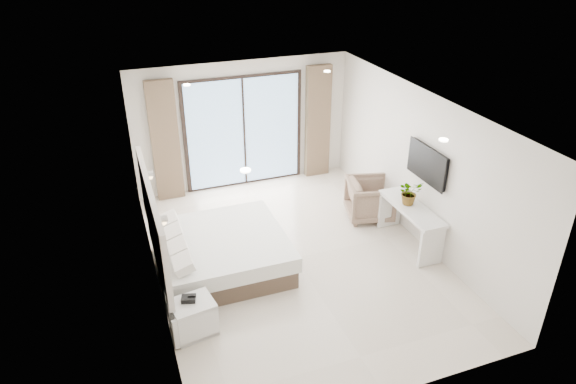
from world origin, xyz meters
The scene contains 8 objects.
ground centered at (0.00, 0.00, 0.00)m, with size 6.20×6.20×0.00m, color beige.
room_shell centered at (-0.20, 0.76, 1.58)m, with size 4.62×6.22×2.72m.
bed centered at (-1.27, 0.17, 0.31)m, with size 2.09×1.99×0.72m.
nightstand centered at (-1.97, -1.19, 0.26)m, with size 0.64×0.56×0.52m.
phone centered at (-2.00, -1.14, 0.56)m, with size 0.19×0.15×0.06m, color black.
console_desk centered at (2.04, -0.29, 0.56)m, with size 0.47×1.50×0.77m.
plant centered at (2.04, -0.17, 0.94)m, with size 0.40×0.45×0.35m, color #33662D.
armchair centered at (1.85, 0.81, 0.43)m, with size 0.83×0.78×0.86m, color #8E6D5D.
Camera 1 is at (-2.63, -6.79, 5.11)m, focal length 32.00 mm.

